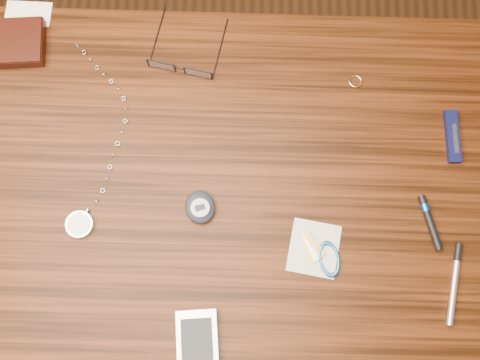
{
  "coord_description": "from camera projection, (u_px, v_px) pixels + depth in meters",
  "views": [
    {
      "loc": [
        0.07,
        -0.19,
        1.64
      ],
      "look_at": [
        0.06,
        0.03,
        0.76
      ],
      "focal_mm": 40.0,
      "sensor_mm": 36.0,
      "label": 1
    }
  ],
  "objects": [
    {
      "name": "silver_pen",
      "position": [
        455.0,
        277.0,
        0.87
      ],
      "size": [
        0.03,
        0.13,
        0.01
      ],
      "color": "silver",
      "rests_on": "desk"
    },
    {
      "name": "wallet_and_card",
      "position": [
        14.0,
        42.0,
        0.97
      ],
      "size": [
        0.12,
        0.14,
        0.02
      ],
      "color": "black",
      "rests_on": "desk"
    },
    {
      "name": "pda_phone",
      "position": [
        198.0,
        349.0,
        0.84
      ],
      "size": [
        0.08,
        0.13,
        0.02
      ],
      "color": "silver",
      "rests_on": "desk"
    },
    {
      "name": "eyeglasses",
      "position": [
        181.0,
        66.0,
        0.96
      ],
      "size": [
        0.14,
        0.14,
        0.03
      ],
      "color": "black",
      "rests_on": "desk"
    },
    {
      "name": "desk",
      "position": [
        205.0,
        207.0,
        1.01
      ],
      "size": [
        1.0,
        0.7,
        0.75
      ],
      "color": "#3C1A09",
      "rests_on": "ground"
    },
    {
      "name": "pocket_watch",
      "position": [
        82.0,
        216.0,
        0.9
      ],
      "size": [
        0.11,
        0.35,
        0.01
      ],
      "color": "silver",
      "rests_on": "desk"
    },
    {
      "name": "pocket_knife",
      "position": [
        452.0,
        137.0,
        0.93
      ],
      "size": [
        0.02,
        0.1,
        0.01
      ],
      "color": "black",
      "rests_on": "desk"
    },
    {
      "name": "gold_ring",
      "position": [
        355.0,
        81.0,
        0.96
      ],
      "size": [
        0.03,
        0.03,
        0.0
      ],
      "primitive_type": "torus",
      "rotation": [
        0.0,
        0.0,
        0.37
      ],
      "color": "#EBC263",
      "rests_on": "desk"
    },
    {
      "name": "ground",
      "position": [
        219.0,
        246.0,
        1.64
      ],
      "size": [
        3.8,
        3.8,
        0.0
      ],
      "primitive_type": "plane",
      "color": "#472814",
      "rests_on": "ground"
    },
    {
      "name": "black_blue_pen",
      "position": [
        429.0,
        221.0,
        0.89
      ],
      "size": [
        0.04,
        0.09,
        0.01
      ],
      "color": "black",
      "rests_on": "desk"
    },
    {
      "name": "pedometer",
      "position": [
        200.0,
        207.0,
        0.9
      ],
      "size": [
        0.07,
        0.07,
        0.02
      ],
      "color": "black",
      "rests_on": "desk"
    },
    {
      "name": "notepad_keys",
      "position": [
        322.0,
        254.0,
        0.88
      ],
      "size": [
        0.1,
        0.1,
        0.01
      ],
      "color": "silver",
      "rests_on": "desk"
    }
  ]
}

